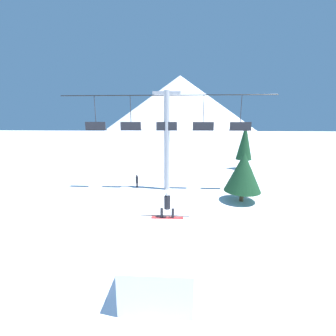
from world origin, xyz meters
name	(u,v)px	position (x,y,z in m)	size (l,w,h in m)	color
ground_plane	(165,278)	(0.00, 0.00, 0.00)	(220.00, 220.00, 0.00)	white
mountain_ridge	(180,105)	(0.00, 89.27, 11.75)	(66.96, 66.96, 23.51)	silver
snow_ramp	(161,256)	(-0.21, 0.33, 0.81)	(2.49, 4.55, 1.61)	white
snowboarder	(167,206)	(-0.05, 2.29, 2.26)	(1.58, 0.31, 1.34)	#B22D2D
chairlift	(167,135)	(-0.67, 11.87, 5.03)	(18.53, 0.51, 8.75)	#9E9EA3
pine_tree_near	(243,172)	(5.43, 9.17, 2.37)	(2.84, 2.84, 3.90)	#4C3823
pine_tree_far	(245,142)	(8.66, 20.92, 3.54)	(2.00, 2.00, 5.85)	#4C3823
distant_skier	(137,181)	(-3.53, 12.26, 0.67)	(0.24, 0.24, 1.23)	black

